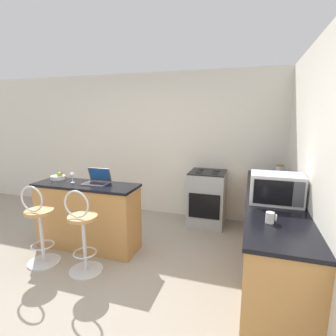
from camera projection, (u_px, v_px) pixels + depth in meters
ground_plane at (87, 279)px, 3.00m from camera, size 20.00×20.00×0.00m
wall_back at (156, 145)px, 4.91m from camera, size 12.00×0.06×2.60m
wall_right at (328, 186)px, 2.06m from camera, size 0.06×12.00×2.60m
breakfast_bar at (88, 216)px, 3.66m from camera, size 1.46×0.49×0.93m
counter_right at (270, 232)px, 3.15m from camera, size 0.60×2.82×0.93m
bar_stool_near at (40, 227)px, 3.23m from camera, size 0.40×0.40×1.04m
bar_stool_far at (83, 234)px, 3.05m from camera, size 0.40×0.40×1.04m
laptop at (97, 180)px, 3.59m from camera, size 0.34×0.25×0.21m
microwave at (276, 188)px, 2.77m from camera, size 0.53×0.35×0.32m
toaster at (269, 184)px, 3.26m from camera, size 0.24×0.25×0.17m
stove_range at (207, 198)px, 4.45m from camera, size 0.59×0.58×0.93m
mug_blue at (272, 173)px, 4.05m from camera, size 0.10×0.08×0.09m
fruit_bowl at (58, 177)px, 3.82m from camera, size 0.20×0.20×0.11m
wine_glass_tall at (72, 175)px, 3.62m from camera, size 0.07×0.07×0.15m
storage_jar at (279, 172)px, 3.86m from camera, size 0.11×0.11×0.21m
mug_white at (270, 218)px, 2.27m from camera, size 0.09×0.07×0.10m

